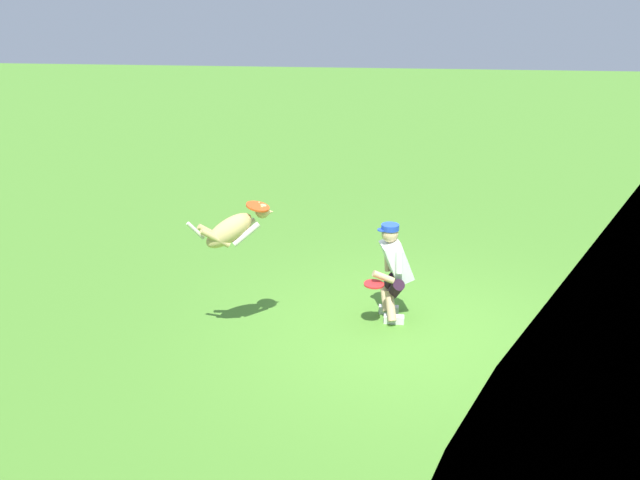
# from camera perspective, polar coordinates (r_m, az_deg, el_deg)

# --- Properties ---
(ground_plane) EXTENTS (60.00, 60.00, 0.00)m
(ground_plane) POSITION_cam_1_polar(r_m,az_deg,el_deg) (8.44, 7.42, -7.92)
(ground_plane) COLOR #4C862C
(person) EXTENTS (0.54, 0.67, 1.29)m
(person) POSITION_cam_1_polar(r_m,az_deg,el_deg) (8.49, 6.31, -2.46)
(person) COLOR silver
(person) RESTS_ON ground_plane
(dog) EXTENTS (0.94, 0.56, 0.56)m
(dog) POSITION_cam_1_polar(r_m,az_deg,el_deg) (7.73, -7.45, 0.95)
(dog) COLOR tan
(frisbee_flying) EXTENTS (0.31, 0.32, 0.10)m
(frisbee_flying) POSITION_cam_1_polar(r_m,az_deg,el_deg) (7.68, -5.36, 2.88)
(frisbee_flying) COLOR #E24D1A
(frisbee_held) EXTENTS (0.29, 0.29, 0.03)m
(frisbee_held) POSITION_cam_1_polar(r_m,az_deg,el_deg) (8.24, 4.65, -3.79)
(frisbee_held) COLOR red
(frisbee_held) RESTS_ON person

